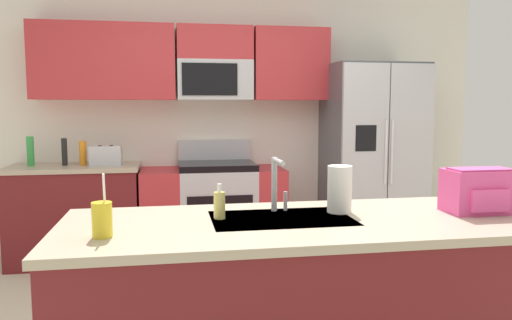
# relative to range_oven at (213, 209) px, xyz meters

# --- Properties ---
(kitchen_wall_unit) EXTENTS (5.20, 0.43, 2.60)m
(kitchen_wall_unit) POSITION_rel_range_oven_xyz_m (0.06, 0.28, 1.03)
(kitchen_wall_unit) COLOR silver
(kitchen_wall_unit) RESTS_ON ground
(back_counter) EXTENTS (1.17, 0.63, 0.90)m
(back_counter) POSITION_rel_range_oven_xyz_m (-1.27, -0.00, 0.01)
(back_counter) COLOR maroon
(back_counter) RESTS_ON ground
(range_oven) EXTENTS (1.36, 0.61, 1.10)m
(range_oven) POSITION_rel_range_oven_xyz_m (0.00, 0.00, 0.00)
(range_oven) COLOR #B7BABF
(range_oven) RESTS_ON ground
(refrigerator) EXTENTS (0.90, 0.76, 1.85)m
(refrigerator) POSITION_rel_range_oven_xyz_m (1.59, -0.07, 0.48)
(refrigerator) COLOR #4C4F54
(refrigerator) RESTS_ON ground
(island_counter) EXTENTS (2.30, 0.89, 0.90)m
(island_counter) POSITION_rel_range_oven_xyz_m (0.22, -2.48, 0.01)
(island_counter) COLOR maroon
(island_counter) RESTS_ON ground
(toaster) EXTENTS (0.28, 0.16, 0.18)m
(toaster) POSITION_rel_range_oven_xyz_m (-0.98, -0.05, 0.55)
(toaster) COLOR #B7BABF
(toaster) RESTS_ON back_counter
(pepper_mill) EXTENTS (0.05, 0.05, 0.25)m
(pepper_mill) POSITION_rel_range_oven_xyz_m (-1.35, -0.00, 0.58)
(pepper_mill) COLOR black
(pepper_mill) RESTS_ON back_counter
(bottle_green) EXTENTS (0.06, 0.06, 0.27)m
(bottle_green) POSITION_rel_range_oven_xyz_m (-1.65, 0.02, 0.59)
(bottle_green) COLOR green
(bottle_green) RESTS_ON back_counter
(bottle_orange) EXTENTS (0.06, 0.06, 0.22)m
(bottle_orange) POSITION_rel_range_oven_xyz_m (-1.19, -0.00, 0.57)
(bottle_orange) COLOR orange
(bottle_orange) RESTS_ON back_counter
(sink_faucet) EXTENTS (0.08, 0.21, 0.28)m
(sink_faucet) POSITION_rel_range_oven_xyz_m (0.13, -2.29, 0.62)
(sink_faucet) COLOR #B7BABF
(sink_faucet) RESTS_ON island_counter
(drink_cup_yellow) EXTENTS (0.08, 0.08, 0.27)m
(drink_cup_yellow) POSITION_rel_range_oven_xyz_m (-0.69, -2.65, 0.53)
(drink_cup_yellow) COLOR yellow
(drink_cup_yellow) RESTS_ON island_counter
(soap_dispenser) EXTENTS (0.06, 0.06, 0.17)m
(soap_dispenser) POSITION_rel_range_oven_xyz_m (-0.18, -2.39, 0.53)
(soap_dispenser) COLOR #D8CC66
(soap_dispenser) RESTS_ON island_counter
(paper_towel_roll) EXTENTS (0.12, 0.12, 0.24)m
(paper_towel_roll) POSITION_rel_range_oven_xyz_m (0.44, -2.35, 0.58)
(paper_towel_roll) COLOR white
(paper_towel_roll) RESTS_ON island_counter
(backpack) EXTENTS (0.32, 0.22, 0.23)m
(backpack) POSITION_rel_range_oven_xyz_m (1.14, -2.48, 0.57)
(backpack) COLOR #EA4C93
(backpack) RESTS_ON island_counter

